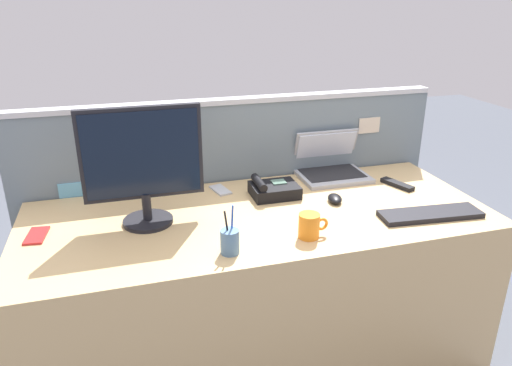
{
  "coord_description": "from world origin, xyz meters",
  "views": [
    {
      "loc": [
        -0.52,
        -1.75,
        1.61
      ],
      "look_at": [
        0.0,
        0.05,
        0.86
      ],
      "focal_mm": 33.72,
      "sensor_mm": 36.0,
      "label": 1
    }
  ],
  "objects_px": {
    "keyboard_main": "(430,214)",
    "desktop_monitor": "(143,161)",
    "laptop": "(330,165)",
    "computer_mouse_right_hand": "(335,199)",
    "tv_remote": "(397,184)",
    "pen_cup": "(230,241)",
    "cell_phone_silver_slab": "(220,190)",
    "cell_phone_red_case": "(37,236)",
    "coffee_mug": "(310,226)",
    "desk_phone": "(273,189)"
  },
  "relations": [
    {
      "from": "keyboard_main",
      "to": "desktop_monitor",
      "type": "bearing_deg",
      "value": 171.2
    },
    {
      "from": "laptop",
      "to": "keyboard_main",
      "type": "bearing_deg",
      "value": -70.39
    },
    {
      "from": "computer_mouse_right_hand",
      "to": "tv_remote",
      "type": "xyz_separation_m",
      "value": [
        0.37,
        0.09,
        -0.01
      ]
    },
    {
      "from": "keyboard_main",
      "to": "tv_remote",
      "type": "xyz_separation_m",
      "value": [
        0.05,
        0.33,
        -0.0
      ]
    },
    {
      "from": "pen_cup",
      "to": "laptop",
      "type": "bearing_deg",
      "value": 43.22
    },
    {
      "from": "keyboard_main",
      "to": "cell_phone_silver_slab",
      "type": "xyz_separation_m",
      "value": [
        -0.78,
        0.51,
        -0.01
      ]
    },
    {
      "from": "tv_remote",
      "to": "desktop_monitor",
      "type": "bearing_deg",
      "value": 162.23
    },
    {
      "from": "keyboard_main",
      "to": "cell_phone_silver_slab",
      "type": "bearing_deg",
      "value": 151.6
    },
    {
      "from": "pen_cup",
      "to": "tv_remote",
      "type": "distance_m",
      "value": 1.0
    },
    {
      "from": "desktop_monitor",
      "to": "tv_remote",
      "type": "height_order",
      "value": "desktop_monitor"
    },
    {
      "from": "cell_phone_red_case",
      "to": "desktop_monitor",
      "type": "bearing_deg",
      "value": 8.27
    },
    {
      "from": "keyboard_main",
      "to": "cell_phone_silver_slab",
      "type": "relative_size",
      "value": 3.38
    },
    {
      "from": "computer_mouse_right_hand",
      "to": "cell_phone_silver_slab",
      "type": "xyz_separation_m",
      "value": [
        -0.46,
        0.26,
        -0.01
      ]
    },
    {
      "from": "computer_mouse_right_hand",
      "to": "pen_cup",
      "type": "bearing_deg",
      "value": -137.3
    },
    {
      "from": "pen_cup",
      "to": "coffee_mug",
      "type": "bearing_deg",
      "value": 5.81
    },
    {
      "from": "desktop_monitor",
      "to": "cell_phone_silver_slab",
      "type": "distance_m",
      "value": 0.49
    },
    {
      "from": "desktop_monitor",
      "to": "cell_phone_red_case",
      "type": "xyz_separation_m",
      "value": [
        -0.42,
        -0.01,
        -0.26
      ]
    },
    {
      "from": "pen_cup",
      "to": "cell_phone_red_case",
      "type": "xyz_separation_m",
      "value": [
        -0.68,
        0.32,
        -0.04
      ]
    },
    {
      "from": "keyboard_main",
      "to": "computer_mouse_right_hand",
      "type": "relative_size",
      "value": 4.27
    },
    {
      "from": "laptop",
      "to": "cell_phone_silver_slab",
      "type": "xyz_separation_m",
      "value": [
        -0.58,
        -0.05,
        -0.05
      ]
    },
    {
      "from": "keyboard_main",
      "to": "cell_phone_red_case",
      "type": "relative_size",
      "value": 3.11
    },
    {
      "from": "desktop_monitor",
      "to": "desk_phone",
      "type": "height_order",
      "value": "desktop_monitor"
    },
    {
      "from": "tv_remote",
      "to": "laptop",
      "type": "bearing_deg",
      "value": 116.47
    },
    {
      "from": "computer_mouse_right_hand",
      "to": "coffee_mug",
      "type": "distance_m",
      "value": 0.36
    },
    {
      "from": "desk_phone",
      "to": "pen_cup",
      "type": "relative_size",
      "value": 1.16
    },
    {
      "from": "desk_phone",
      "to": "desktop_monitor",
      "type": "bearing_deg",
      "value": -168.86
    },
    {
      "from": "desktop_monitor",
      "to": "cell_phone_silver_slab",
      "type": "xyz_separation_m",
      "value": [
        0.35,
        0.24,
        -0.26
      ]
    },
    {
      "from": "computer_mouse_right_hand",
      "to": "coffee_mug",
      "type": "bearing_deg",
      "value": -116.77
    },
    {
      "from": "desk_phone",
      "to": "cell_phone_silver_slab",
      "type": "height_order",
      "value": "desk_phone"
    },
    {
      "from": "keyboard_main",
      "to": "pen_cup",
      "type": "distance_m",
      "value": 0.87
    },
    {
      "from": "laptop",
      "to": "cell_phone_red_case",
      "type": "xyz_separation_m",
      "value": [
        -1.35,
        -0.3,
        -0.05
      ]
    },
    {
      "from": "laptop",
      "to": "cell_phone_silver_slab",
      "type": "bearing_deg",
      "value": -174.62
    },
    {
      "from": "tv_remote",
      "to": "coffee_mug",
      "type": "bearing_deg",
      "value": -169.56
    },
    {
      "from": "desktop_monitor",
      "to": "keyboard_main",
      "type": "relative_size",
      "value": 1.11
    },
    {
      "from": "cell_phone_red_case",
      "to": "cell_phone_silver_slab",
      "type": "relative_size",
      "value": 1.09
    },
    {
      "from": "keyboard_main",
      "to": "cell_phone_red_case",
      "type": "height_order",
      "value": "keyboard_main"
    },
    {
      "from": "tv_remote",
      "to": "cell_phone_red_case",
      "type": "bearing_deg",
      "value": 161.87
    },
    {
      "from": "desk_phone",
      "to": "pen_cup",
      "type": "height_order",
      "value": "pen_cup"
    },
    {
      "from": "computer_mouse_right_hand",
      "to": "desktop_monitor",
      "type": "bearing_deg",
      "value": -168.43
    },
    {
      "from": "cell_phone_silver_slab",
      "to": "laptop",
      "type": "bearing_deg",
      "value": -8.76
    },
    {
      "from": "cell_phone_red_case",
      "to": "cell_phone_silver_slab",
      "type": "height_order",
      "value": "same"
    },
    {
      "from": "desk_phone",
      "to": "coffee_mug",
      "type": "relative_size",
      "value": 1.78
    },
    {
      "from": "cell_phone_red_case",
      "to": "coffee_mug",
      "type": "xyz_separation_m",
      "value": [
        1.0,
        -0.29,
        0.04
      ]
    },
    {
      "from": "desktop_monitor",
      "to": "tv_remote",
      "type": "bearing_deg",
      "value": 2.8
    },
    {
      "from": "keyboard_main",
      "to": "pen_cup",
      "type": "xyz_separation_m",
      "value": [
        -0.87,
        -0.06,
        0.04
      ]
    },
    {
      "from": "pen_cup",
      "to": "cell_phone_red_case",
      "type": "distance_m",
      "value": 0.76
    },
    {
      "from": "pen_cup",
      "to": "tv_remote",
      "type": "xyz_separation_m",
      "value": [
        0.92,
        0.39,
        -0.04
      ]
    },
    {
      "from": "keyboard_main",
      "to": "cell_phone_silver_slab",
      "type": "distance_m",
      "value": 0.93
    },
    {
      "from": "pen_cup",
      "to": "cell_phone_red_case",
      "type": "height_order",
      "value": "pen_cup"
    },
    {
      "from": "laptop",
      "to": "keyboard_main",
      "type": "distance_m",
      "value": 0.6
    }
  ]
}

